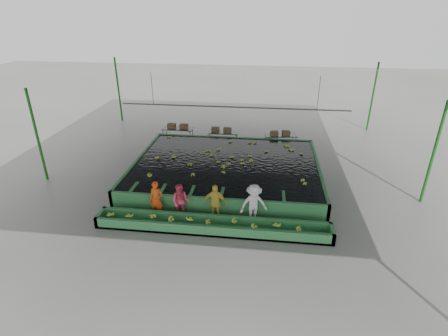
# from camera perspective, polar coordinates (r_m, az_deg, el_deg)

# --- Properties ---
(ground) EXTENTS (80.00, 80.00, 0.00)m
(ground) POSITION_cam_1_polar(r_m,az_deg,el_deg) (18.09, -0.19, -3.54)
(ground) COLOR slate
(ground) RESTS_ON ground
(shed_roof) EXTENTS (20.00, 22.00, 0.04)m
(shed_roof) POSITION_cam_1_polar(r_m,az_deg,el_deg) (16.28, -0.22, 12.07)
(shed_roof) COLOR gray
(shed_roof) RESTS_ON shed_posts
(shed_posts) EXTENTS (20.00, 22.00, 5.00)m
(shed_posts) POSITION_cam_1_polar(r_m,az_deg,el_deg) (17.03, -0.21, 3.85)
(shed_posts) COLOR #186319
(shed_posts) RESTS_ON ground
(flotation_tank) EXTENTS (10.00, 8.00, 0.90)m
(flotation_tank) POSITION_cam_1_polar(r_m,az_deg,el_deg) (19.21, 0.37, -0.22)
(flotation_tank) COLOR #2C713B
(flotation_tank) RESTS_ON ground
(tank_water) EXTENTS (9.70, 7.70, 0.00)m
(tank_water) POSITION_cam_1_polar(r_m,az_deg,el_deg) (19.04, 0.37, 0.87)
(tank_water) COLOR black
(tank_water) RESTS_ON flotation_tank
(sorting_trough) EXTENTS (10.00, 1.00, 0.50)m
(sorting_trough) POSITION_cam_1_polar(r_m,az_deg,el_deg) (14.93, -1.96, -9.32)
(sorting_trough) COLOR #2C713B
(sorting_trough) RESTS_ON ground
(cableway_rail) EXTENTS (0.08, 0.08, 14.00)m
(cableway_rail) POSITION_cam_1_polar(r_m,az_deg,el_deg) (21.59, 1.49, 9.92)
(cableway_rail) COLOR #59605B
(cableway_rail) RESTS_ON shed_roof
(rail_hanger_left) EXTENTS (0.04, 0.04, 2.00)m
(rail_hanger_left) POSITION_cam_1_polar(r_m,az_deg,el_deg) (22.38, -11.65, 12.61)
(rail_hanger_left) COLOR #59605B
(rail_hanger_left) RESTS_ON shed_roof
(rail_hanger_right) EXTENTS (0.04, 0.04, 2.00)m
(rail_hanger_right) POSITION_cam_1_polar(r_m,az_deg,el_deg) (21.46, 15.21, 11.72)
(rail_hanger_right) COLOR #59605B
(rail_hanger_right) RESTS_ON shed_roof
(worker_a) EXTENTS (0.67, 0.48, 1.71)m
(worker_a) POSITION_cam_1_polar(r_m,az_deg,el_deg) (15.82, -10.99, -5.06)
(worker_a) COLOR #D3460F
(worker_a) RESTS_ON ground
(worker_b) EXTENTS (0.84, 0.67, 1.66)m
(worker_b) POSITION_cam_1_polar(r_m,az_deg,el_deg) (15.55, -7.10, -5.44)
(worker_b) COLOR #D83C5B
(worker_b) RESTS_ON ground
(worker_c) EXTENTS (1.05, 0.48, 1.74)m
(worker_c) POSITION_cam_1_polar(r_m,az_deg,el_deg) (15.25, -1.51, -5.71)
(worker_c) COLOR gold
(worker_c) RESTS_ON ground
(worker_d) EXTENTS (1.36, 1.03, 1.85)m
(worker_d) POSITION_cam_1_polar(r_m,az_deg,el_deg) (15.10, 4.87, -5.92)
(worker_d) COLOR silver
(worker_d) RESTS_ON ground
(packing_table_left) EXTENTS (2.12, 0.88, 0.96)m
(packing_table_left) POSITION_cam_1_polar(r_m,az_deg,el_deg) (24.51, -7.52, 5.42)
(packing_table_left) COLOR #59605B
(packing_table_left) RESTS_ON ground
(packing_table_mid) EXTENTS (2.02, 0.83, 0.92)m
(packing_table_mid) POSITION_cam_1_polar(r_m,az_deg,el_deg) (23.69, -0.11, 4.88)
(packing_table_mid) COLOR #59605B
(packing_table_mid) RESTS_ON ground
(packing_table_right) EXTENTS (2.18, 1.21, 0.94)m
(packing_table_right) POSITION_cam_1_polar(r_m,az_deg,el_deg) (23.39, 9.17, 4.29)
(packing_table_right) COLOR #59605B
(packing_table_right) RESTS_ON ground
(box_stack_left) EXTENTS (1.42, 0.45, 0.30)m
(box_stack_left) POSITION_cam_1_polar(r_m,az_deg,el_deg) (24.33, -7.54, 6.47)
(box_stack_left) COLOR brown
(box_stack_left) RESTS_ON packing_table_left
(box_stack_mid) EXTENTS (1.34, 0.41, 0.29)m
(box_stack_mid) POSITION_cam_1_polar(r_m,az_deg,el_deg) (23.54, -0.43, 5.93)
(box_stack_mid) COLOR brown
(box_stack_mid) RESTS_ON packing_table_mid
(box_stack_right) EXTENTS (1.33, 0.62, 0.28)m
(box_stack_right) POSITION_cam_1_polar(r_m,az_deg,el_deg) (23.15, 9.13, 5.32)
(box_stack_right) COLOR brown
(box_stack_right) RESTS_ON packing_table_right
(floating_bananas) EXTENTS (8.92, 6.08, 0.12)m
(floating_bananas) POSITION_cam_1_polar(r_m,az_deg,el_deg) (19.77, 0.64, 1.82)
(floating_bananas) COLOR #A6C141
(floating_bananas) RESTS_ON tank_water
(trough_bananas) EXTENTS (9.30, 0.62, 0.12)m
(trough_bananas) POSITION_cam_1_polar(r_m,az_deg,el_deg) (14.84, -1.97, -8.85)
(trough_bananas) COLOR #A6C141
(trough_bananas) RESTS_ON sorting_trough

